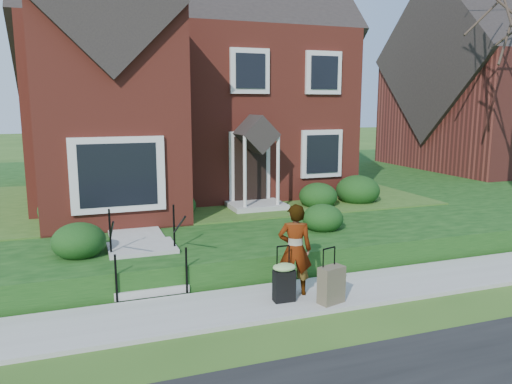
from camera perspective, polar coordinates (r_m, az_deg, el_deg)
name	(u,v)px	position (r m, az deg, el deg)	size (l,w,h in m)	color
ground	(293,300)	(9.67, 4.25, -12.22)	(120.00, 120.00, 0.00)	#2D5119
sidewalk	(293,298)	(9.66, 4.26, -12.01)	(60.00, 1.60, 0.08)	#9E9B93
terrace	(275,185)	(20.82, 2.16, 0.77)	(44.00, 20.00, 0.60)	#0F370F
walkway	(129,221)	(13.56, -14.29, -3.18)	(1.20, 6.00, 0.06)	#9E9B93
main_house	(177,57)	(18.18, -8.98, 15.00)	(10.40, 10.20, 9.40)	maroon
neighbour_house	(506,70)	(27.51, 26.63, 12.34)	(9.40, 8.00, 9.20)	maroon
front_steps	(145,261)	(10.57, -12.55, -7.75)	(1.40, 2.02, 1.50)	#9E9B93
foundation_shrubs	(218,202)	(13.45, -4.36, -1.16)	(9.93, 4.17, 1.08)	#10330F
woman	(295,249)	(9.48, 4.47, -6.57)	(0.64, 0.42, 1.75)	#999999
suitcase_black	(284,280)	(9.27, 3.24, -10.01)	(0.44, 0.37, 1.04)	black
suitcase_olive	(331,285)	(9.31, 8.61, -10.43)	(0.53, 0.39, 1.03)	brown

